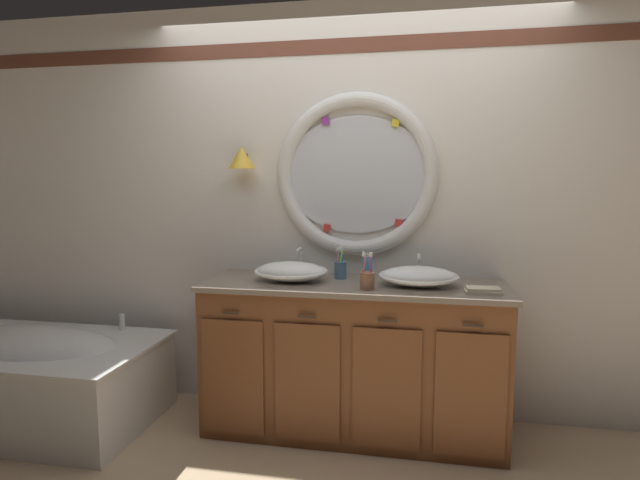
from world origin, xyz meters
TOP-DOWN VIEW (x-y plane):
  - ground_plane at (0.00, 0.00)m, footprint 14.00×14.00m
  - back_wall_assembly at (0.00, 0.59)m, footprint 6.40×0.26m
  - vanity_counter at (0.06, 0.26)m, footprint 1.77×0.62m
  - bathtub at (-1.95, -0.01)m, footprint 1.58×0.89m
  - sink_basin_left at (-0.32, 0.23)m, footprint 0.44×0.44m
  - sink_basin_right at (0.43, 0.23)m, footprint 0.45×0.45m
  - faucet_set_left at (-0.32, 0.47)m, footprint 0.22×0.12m
  - faucet_set_right at (0.43, 0.47)m, footprint 0.23×0.15m
  - toothbrush_holder_left at (-0.04, 0.37)m, footprint 0.08×0.08m
  - toothbrush_holder_right at (0.15, 0.10)m, footprint 0.09×0.09m
  - soap_dispenser at (0.13, 0.29)m, footprint 0.06×0.06m
  - folded_hand_towel at (0.77, 0.12)m, footprint 0.19×0.11m

SIDE VIEW (x-z plane):
  - ground_plane at x=0.00m, z-range 0.00..0.00m
  - bathtub at x=-1.95m, z-range 0.00..0.61m
  - vanity_counter at x=0.06m, z-range 0.00..0.91m
  - folded_hand_towel at x=0.77m, z-range 0.90..0.94m
  - toothbrush_holder_right at x=0.15m, z-range 0.86..1.06m
  - sink_basin_right at x=0.43m, z-range 0.91..1.02m
  - sink_basin_left at x=-0.32m, z-range 0.91..1.02m
  - faucet_set_right at x=0.43m, z-range 0.89..1.04m
  - toothbrush_holder_left at x=-0.04m, z-range 0.86..1.07m
  - faucet_set_left at x=-0.32m, z-range 0.88..1.06m
  - soap_dispenser at x=0.13m, z-range 0.89..1.07m
  - back_wall_assembly at x=0.00m, z-range 0.02..2.62m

